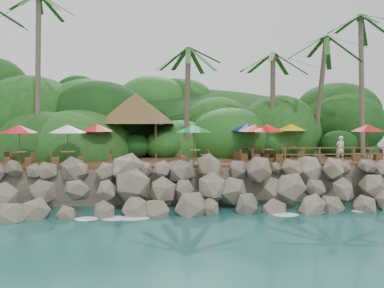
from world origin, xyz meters
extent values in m
plane|color=#19514F|center=(0.00, 0.00, 0.00)|extent=(140.00, 140.00, 0.00)
cube|color=gray|center=(0.00, 16.00, 1.05)|extent=(32.00, 25.20, 2.10)
ellipsoid|color=#143811|center=(0.00, 23.50, 0.00)|extent=(44.80, 28.00, 15.40)
cube|color=brown|center=(0.00, 6.00, 2.20)|extent=(26.00, 5.00, 0.20)
ellipsoid|color=white|center=(-9.00, 0.30, 0.03)|extent=(1.20, 0.80, 0.06)
ellipsoid|color=white|center=(-6.00, 0.30, 0.03)|extent=(1.20, 0.80, 0.06)
ellipsoid|color=white|center=(-3.00, 0.30, 0.03)|extent=(1.20, 0.80, 0.06)
ellipsoid|color=white|center=(0.00, 0.30, 0.03)|extent=(1.20, 0.80, 0.06)
ellipsoid|color=white|center=(3.00, 0.30, 0.03)|extent=(1.20, 0.80, 0.06)
ellipsoid|color=white|center=(6.00, 0.30, 0.03)|extent=(1.20, 0.80, 0.06)
ellipsoid|color=white|center=(9.00, 0.30, 0.03)|extent=(1.20, 0.80, 0.06)
cylinder|color=brown|center=(-10.37, 9.17, 8.08)|extent=(0.53, 2.42, 11.45)
cylinder|color=brown|center=(-0.04, 8.62, 6.12)|extent=(0.60, 0.80, 7.66)
ellipsoid|color=#23601E|center=(-0.04, 8.62, 9.95)|extent=(6.00, 6.00, 2.40)
cylinder|color=brown|center=(6.14, 8.51, 5.97)|extent=(0.54, 0.70, 7.36)
ellipsoid|color=#23601E|center=(6.14, 8.51, 9.65)|extent=(6.00, 6.00, 2.40)
cylinder|color=brown|center=(12.68, 8.15, 7.49)|extent=(0.79, 1.90, 10.32)
ellipsoid|color=#23601E|center=(12.68, 8.15, 12.68)|extent=(6.00, 6.00, 2.40)
cylinder|color=brown|center=(9.59, 8.31, 6.57)|extent=(0.75, 1.60, 8.51)
ellipsoid|color=#23601E|center=(9.59, 8.31, 10.84)|extent=(6.00, 6.00, 2.40)
cylinder|color=brown|center=(-5.09, 8.32, 3.50)|extent=(0.16, 0.16, 2.40)
cylinder|color=brown|center=(-2.29, 8.32, 3.50)|extent=(0.16, 0.16, 2.40)
cylinder|color=brown|center=(-5.09, 11.12, 3.50)|extent=(0.16, 0.16, 2.40)
cylinder|color=brown|center=(-2.29, 11.12, 3.50)|extent=(0.16, 0.16, 2.40)
cone|color=brown|center=(-3.69, 9.72, 5.80)|extent=(5.69, 5.69, 2.20)
cylinder|color=brown|center=(7.15, 7.43, 2.69)|extent=(0.08, 0.08, 0.78)
cylinder|color=brown|center=(7.15, 7.43, 3.09)|extent=(0.88, 0.88, 0.05)
cylinder|color=brown|center=(7.15, 7.43, 3.45)|extent=(0.05, 0.05, 2.31)
cone|color=yellow|center=(7.15, 7.43, 4.45)|extent=(2.20, 2.20, 0.47)
cube|color=brown|center=(6.49, 7.74, 2.54)|extent=(0.58, 0.58, 0.48)
cube|color=brown|center=(7.82, 7.13, 2.54)|extent=(0.58, 0.58, 0.48)
cylinder|color=brown|center=(3.95, 7.22, 2.69)|extent=(0.08, 0.08, 0.78)
cylinder|color=brown|center=(3.95, 7.22, 3.09)|extent=(0.88, 0.88, 0.05)
cylinder|color=brown|center=(3.95, 7.22, 3.45)|extent=(0.05, 0.05, 2.31)
cone|color=#0B0E97|center=(3.95, 7.22, 4.45)|extent=(2.20, 2.20, 0.47)
cube|color=brown|center=(3.22, 7.34, 2.54)|extent=(0.50, 0.50, 0.48)
cube|color=brown|center=(4.67, 7.11, 2.54)|extent=(0.50, 0.50, 0.48)
cylinder|color=brown|center=(-0.04, 4.81, 2.69)|extent=(0.08, 0.08, 0.78)
cylinder|color=brown|center=(-0.04, 4.81, 3.09)|extent=(0.88, 0.88, 0.05)
cylinder|color=brown|center=(-0.04, 4.81, 3.45)|extent=(0.05, 0.05, 2.31)
cone|color=#0D7D3C|center=(-0.04, 4.81, 4.45)|extent=(2.20, 2.20, 0.47)
cube|color=brown|center=(-0.74, 4.61, 2.54)|extent=(0.55, 0.55, 0.48)
cube|color=brown|center=(0.67, 5.02, 2.54)|extent=(0.55, 0.55, 0.48)
cylinder|color=brown|center=(-7.61, 4.44, 2.69)|extent=(0.08, 0.08, 0.78)
cylinder|color=brown|center=(-7.61, 4.44, 3.09)|extent=(0.88, 0.88, 0.05)
cylinder|color=brown|center=(-7.61, 4.44, 3.45)|extent=(0.05, 0.05, 2.31)
cone|color=white|center=(-7.61, 4.44, 4.45)|extent=(2.20, 2.20, 0.47)
cube|color=brown|center=(-8.32, 4.28, 2.54)|extent=(0.53, 0.53, 0.48)
cube|color=brown|center=(-6.89, 4.59, 2.54)|extent=(0.53, 0.53, 0.48)
cylinder|color=brown|center=(-10.41, 4.55, 2.69)|extent=(0.08, 0.08, 0.78)
cylinder|color=brown|center=(-10.41, 4.55, 3.09)|extent=(0.88, 0.88, 0.05)
cylinder|color=brown|center=(-10.41, 4.55, 3.45)|extent=(0.05, 0.05, 2.31)
cone|color=red|center=(-10.41, 4.55, 4.45)|extent=(2.20, 2.20, 0.47)
cube|color=brown|center=(-11.08, 4.85, 2.54)|extent=(0.58, 0.58, 0.48)
cube|color=brown|center=(-9.73, 4.26, 2.54)|extent=(0.58, 0.58, 0.48)
cylinder|color=brown|center=(-6.13, 6.78, 2.69)|extent=(0.08, 0.08, 0.78)
cylinder|color=brown|center=(-6.13, 6.78, 3.09)|extent=(0.88, 0.88, 0.05)
cylinder|color=brown|center=(-6.13, 6.78, 3.45)|extent=(0.05, 0.05, 2.31)
cone|color=red|center=(-6.13, 6.78, 4.45)|extent=(2.20, 2.20, 0.47)
cube|color=brown|center=(-6.87, 6.77, 2.54)|extent=(0.45, 0.45, 0.48)
cube|color=brown|center=(-5.40, 6.79, 2.54)|extent=(0.45, 0.45, 0.48)
cylinder|color=brown|center=(4.71, 4.94, 2.69)|extent=(0.08, 0.08, 0.78)
cylinder|color=brown|center=(4.71, 4.94, 3.09)|extent=(0.88, 0.88, 0.05)
cylinder|color=brown|center=(4.71, 4.94, 3.45)|extent=(0.05, 0.05, 2.31)
cone|color=red|center=(4.71, 4.94, 4.45)|extent=(2.20, 2.20, 0.47)
cube|color=brown|center=(3.98, 4.94, 2.54)|extent=(0.44, 0.44, 0.48)
cube|color=brown|center=(5.45, 4.94, 2.54)|extent=(0.44, 0.44, 0.48)
cylinder|color=brown|center=(4.07, 5.55, 2.69)|extent=(0.08, 0.08, 0.78)
cylinder|color=brown|center=(4.07, 5.55, 3.09)|extent=(0.88, 0.88, 0.05)
cylinder|color=brown|center=(4.07, 5.55, 3.45)|extent=(0.05, 0.05, 2.31)
cone|color=red|center=(4.07, 5.55, 4.45)|extent=(2.20, 2.20, 0.47)
cube|color=brown|center=(3.33, 5.53, 2.54)|extent=(0.45, 0.45, 0.48)
cube|color=brown|center=(4.80, 5.56, 2.54)|extent=(0.45, 0.45, 0.48)
cylinder|color=brown|center=(11.47, 4.94, 2.69)|extent=(0.08, 0.08, 0.78)
cylinder|color=brown|center=(11.47, 4.94, 3.09)|extent=(0.88, 0.88, 0.05)
cylinder|color=brown|center=(11.47, 4.94, 3.45)|extent=(0.05, 0.05, 2.31)
cone|color=red|center=(11.47, 4.94, 4.45)|extent=(2.20, 2.20, 0.47)
cube|color=brown|center=(10.73, 4.96, 2.54)|extent=(0.45, 0.45, 0.48)
cube|color=brown|center=(12.20, 4.92, 2.54)|extent=(0.45, 0.45, 0.48)
cylinder|color=brown|center=(5.46, 3.65, 2.80)|extent=(0.10, 0.10, 1.00)
cylinder|color=brown|center=(6.56, 3.65, 2.80)|extent=(0.10, 0.10, 1.00)
cylinder|color=brown|center=(7.66, 3.65, 2.80)|extent=(0.10, 0.10, 1.00)
cylinder|color=brown|center=(8.76, 3.65, 2.80)|extent=(0.10, 0.10, 1.00)
cylinder|color=brown|center=(9.86, 3.65, 2.80)|extent=(0.10, 0.10, 1.00)
cylinder|color=brown|center=(10.96, 3.65, 2.80)|extent=(0.10, 0.10, 1.00)
cube|color=brown|center=(9.31, 3.65, 3.25)|extent=(8.30, 0.06, 0.06)
cube|color=brown|center=(9.31, 3.65, 2.85)|extent=(8.30, 0.06, 0.06)
imported|color=white|center=(9.77, 5.24, 3.11)|extent=(0.61, 0.42, 1.61)
camera|label=1|loc=(-3.06, -21.42, 5.07)|focal=39.79mm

